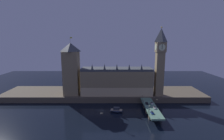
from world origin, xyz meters
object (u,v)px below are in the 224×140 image
Objects in this scene: car_northbound_lead at (146,103)px; car_southbound_lead at (154,108)px; clock_tower at (160,60)px; victoria_tower at (71,69)px; street_lamp_mid at (156,102)px; car_southbound_trail at (151,103)px; street_lamp_near at (149,109)px; car_northbound_trail at (152,113)px; pedestrian_near_rail at (148,111)px; boat_upstream at (116,110)px; street_lamp_far at (142,96)px; pedestrian_far_rail at (143,101)px.

car_southbound_lead is at bearing -65.43° from car_northbound_lead.
clock_tower reaches higher than victoria_tower.
car_southbound_trail is at bearing 112.11° from street_lamp_mid.
victoria_tower reaches higher than street_lamp_near.
car_northbound_trail is 2.25× the size of pedestrian_near_rail.
boat_upstream is (-25.46, 12.74, -5.16)m from pedestrian_near_rail.
boat_upstream is (-32.28, 5.42, -4.92)m from car_southbound_lead.
victoria_tower is at bearing 177.66° from clock_tower.
car_northbound_trail is 0.58× the size of street_lamp_far.
clock_tower reaches higher than pedestrian_far_rail.
car_southbound_trail is at bearing 8.23° from boat_upstream.
street_lamp_near reaches higher than street_lamp_mid.
car_southbound_lead is 5.73m from street_lamp_mid.
clock_tower is at bearing 38.63° from street_lamp_far.
clock_tower is at bearing 44.59° from pedestrian_far_rail.
street_lamp_mid is at bearing 61.86° from car_northbound_trail.
car_northbound_trail is (0.00, -19.93, 0.04)m from car_northbound_lead.
street_lamp_far is 29.40m from boat_upstream.
car_northbound_lead is at bearing 82.50° from pedestrian_near_rail.
pedestrian_near_rail is 0.25× the size of street_lamp_near.
car_northbound_lead is 0.68× the size of street_lamp_mid.
street_lamp_mid is (-9.86, -30.51, -33.03)m from clock_tower.
pedestrian_far_rail is (-6.82, 4.85, 0.13)m from car_southbound_trail.
pedestrian_far_rail is at bearing 20.50° from boat_upstream.
car_southbound_trail is 0.67× the size of street_lamp_mid.
car_northbound_lead is 1.18× the size of car_northbound_trail.
car_northbound_lead is 19.93m from car_northbound_trail.
pedestrian_far_rail is at bearing 90.00° from pedestrian_near_rail.
victoria_tower is at bearing 159.51° from car_northbound_lead.
car_northbound_trail is 0.93× the size of car_southbound_lead.
pedestrian_far_rail is (72.15, -22.81, -26.81)m from victoria_tower.
car_southbound_lead is 2.41× the size of pedestrian_near_rail.
street_lamp_mid reaches higher than car_northbound_lead.
pedestrian_near_rail reaches higher than car_southbound_lead.
car_northbound_lead is 2.66× the size of pedestrian_near_rail.
victoria_tower is 14.05× the size of car_southbound_lead.
pedestrian_far_rail is (-2.27, 24.93, 0.11)m from car_northbound_trail.
street_lamp_mid is at bearing -3.13° from boat_upstream.
car_northbound_lead is at bearing -20.49° from victoria_tower.
car_southbound_trail is (0.00, 10.09, 0.00)m from car_southbound_lead.
car_southbound_trail is at bearing -48.44° from street_lamp_far.
car_northbound_trail is 0.86× the size of car_southbound_trail.
victoria_tower is at bearing 154.45° from car_southbound_lead.
boat_upstream is (46.69, -32.33, -31.85)m from victoria_tower.
victoria_tower is at bearing 145.69° from street_lamp_near.
victoria_tower is 12.74× the size of car_northbound_lead.
car_northbound_trail is at bearing -29.06° from boat_upstream.
pedestrian_far_rail is 0.13× the size of boat_upstream.
street_lamp_far is (-9.89, 14.72, -0.06)m from street_lamp_mid.
pedestrian_near_rail reaches higher than car_southbound_trail.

